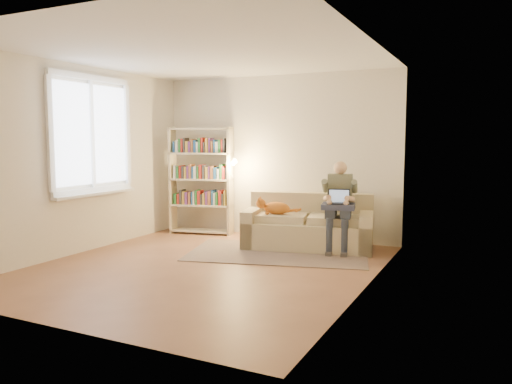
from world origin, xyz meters
The scene contains 14 objects.
floor centered at (0.00, 0.00, 0.00)m, with size 4.50×4.50×0.00m, color brown.
ceiling centered at (0.00, 0.00, 2.60)m, with size 4.00×4.50×0.02m, color white.
wall_left centered at (-2.00, 0.00, 1.30)m, with size 0.02×4.50×2.60m, color silver.
wall_right centered at (2.00, 0.00, 1.30)m, with size 0.02×4.50×2.60m, color silver.
wall_back centered at (0.00, 2.25, 1.30)m, with size 4.00×0.02×2.60m, color silver.
wall_front centered at (0.00, -2.25, 1.30)m, with size 4.00×0.02×2.60m, color silver.
window centered at (-1.95, 0.20, 1.38)m, with size 0.12×1.52×1.69m.
sofa centered at (0.76, 1.65, 0.28)m, with size 1.97×1.19×0.78m.
person centered at (1.23, 1.60, 0.72)m, with size 0.44×0.60×1.27m.
cat centered at (0.35, 1.44, 0.59)m, with size 0.59×0.30×0.22m.
blanket centered at (1.19, 1.48, 0.66)m, with size 0.45×0.37×0.08m, color #2D334F.
laptop centered at (1.19, 1.49, 0.75)m, with size 0.34×0.29×0.26m.
bookshelf centered at (-1.23, 1.90, 0.99)m, with size 1.22×0.48×1.78m.
rug centered at (0.52, 1.11, 0.01)m, with size 2.44×1.44×0.01m, color #7B6659.
Camera 1 is at (3.21, -5.17, 1.58)m, focal length 35.00 mm.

